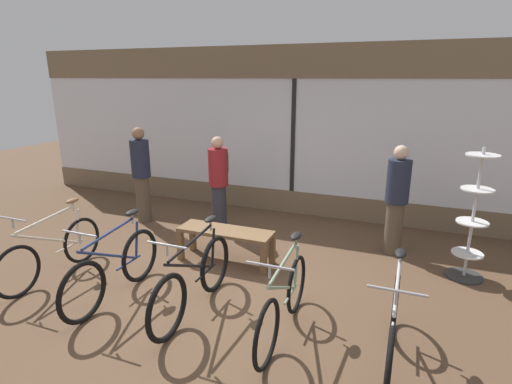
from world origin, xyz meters
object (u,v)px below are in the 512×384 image
(bicycle_right, at_px, (284,302))
(accessory_rack, at_px, (472,227))
(bicycle_far_left, at_px, (53,251))
(bicycle_far_right, at_px, (393,328))
(bicycle_center, at_px, (194,281))
(bicycle_left, at_px, (114,269))
(customer_by_window, at_px, (397,198))
(customer_mid_floor, at_px, (219,180))
(customer_near_rack, at_px, (141,173))
(display_bench, at_px, (226,236))

(bicycle_right, relative_size, accessory_rack, 0.93)
(bicycle_far_left, distance_m, bicycle_far_right, 4.35)
(bicycle_center, distance_m, bicycle_right, 1.09)
(bicycle_far_left, relative_size, bicycle_right, 1.03)
(bicycle_left, bearing_deg, accessory_rack, 28.13)
(bicycle_left, distance_m, bicycle_right, 2.14)
(bicycle_far_right, xyz_separation_m, customer_by_window, (-0.14, 2.60, 0.51))
(bicycle_left, relative_size, customer_by_window, 1.02)
(bicycle_left, distance_m, customer_mid_floor, 2.62)
(bicycle_far_left, distance_m, accessory_rack, 5.59)
(bicycle_far_right, relative_size, accessory_rack, 0.92)
(bicycle_left, relative_size, customer_near_rack, 0.97)
(accessory_rack, relative_size, customer_mid_floor, 1.07)
(bicycle_center, distance_m, customer_mid_floor, 2.66)
(bicycle_far_left, height_order, accessory_rack, accessory_rack)
(display_bench, height_order, customer_near_rack, customer_near_rack)
(bicycle_center, xyz_separation_m, customer_near_rack, (-2.41, 2.31, 0.54))
(bicycle_center, bearing_deg, bicycle_far_left, 179.37)
(bicycle_left, xyz_separation_m, accessory_rack, (4.05, 2.17, 0.35))
(bicycle_center, relative_size, bicycle_right, 1.07)
(bicycle_center, height_order, customer_near_rack, customer_near_rack)
(customer_by_window, bearing_deg, display_bench, -151.94)
(bicycle_left, relative_size, bicycle_far_right, 1.04)
(bicycle_right, relative_size, display_bench, 1.19)
(bicycle_center, distance_m, accessory_rack, 3.66)
(bicycle_far_left, bearing_deg, display_bench, 33.34)
(display_bench, relative_size, customer_by_window, 0.83)
(bicycle_far_left, distance_m, bicycle_left, 1.14)
(bicycle_center, bearing_deg, accessory_rack, 34.44)
(customer_mid_floor, bearing_deg, bicycle_center, -69.82)
(bicycle_center, xyz_separation_m, accessory_rack, (3.01, 2.06, 0.34))
(customer_near_rack, xyz_separation_m, customer_mid_floor, (1.51, 0.15, -0.04))
(display_bench, bearing_deg, customer_by_window, 28.06)
(bicycle_center, relative_size, customer_mid_floor, 1.07)
(bicycle_center, height_order, customer_mid_floor, customer_mid_floor)
(bicycle_far_right, distance_m, customer_by_window, 2.65)
(display_bench, distance_m, customer_mid_floor, 1.42)
(bicycle_far_right, height_order, customer_mid_floor, customer_mid_floor)
(customer_mid_floor, bearing_deg, bicycle_left, -93.21)
(display_bench, bearing_deg, bicycle_right, -45.62)
(customer_by_window, distance_m, customer_mid_floor, 2.94)
(bicycle_far_left, xyz_separation_m, customer_mid_floor, (1.28, 2.43, 0.52))
(bicycle_right, distance_m, accessory_rack, 2.87)
(bicycle_left, relative_size, display_bench, 1.22)
(bicycle_left, bearing_deg, customer_by_window, 40.40)
(bicycle_right, relative_size, customer_mid_floor, 1.00)
(bicycle_far_right, height_order, display_bench, bicycle_far_right)
(bicycle_far_left, bearing_deg, accessory_rack, 21.43)
(customer_by_window, bearing_deg, bicycle_right, -110.28)
(bicycle_right, bearing_deg, display_bench, 134.38)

